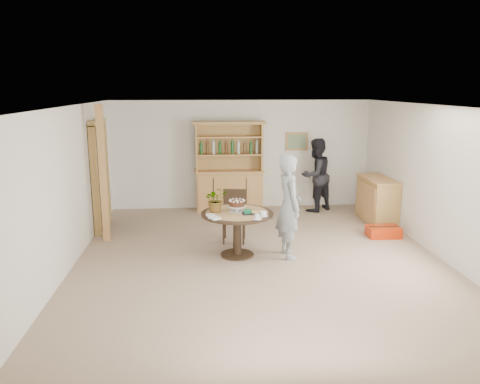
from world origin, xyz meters
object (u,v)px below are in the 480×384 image
hutch (229,181)px  teen_boy (289,206)px  red_suitcase (383,232)px  dining_table (237,221)px  dining_chair (234,212)px  adult_person (316,175)px  sideboard (377,200)px

hutch → teen_boy: (0.80, -3.13, 0.18)m
teen_boy → red_suitcase: size_ratio=2.87×
dining_table → dining_chair: bearing=89.3°
dining_table → dining_chair: 0.83m
hutch → adult_person: bearing=-7.0°
red_suitcase → adult_person: bearing=113.7°
hutch → dining_table: bearing=-91.0°
sideboard → dining_table: (-3.09, -1.79, 0.13)m
hutch → dining_chair: (-0.04, -2.20, -0.15)m
dining_table → adult_person: bearing=54.3°
hutch → dining_chair: hutch is taller
hutch → dining_table: 3.03m
dining_chair → teen_boy: bearing=-40.4°
red_suitcase → dining_table: bearing=-163.9°
dining_table → teen_boy: teen_boy is taller
dining_table → dining_chair: (0.01, 0.83, -0.07)m
sideboard → red_suitcase: sideboard is taller
sideboard → red_suitcase: size_ratio=2.08×
sideboard → adult_person: (-1.09, 1.00, 0.36)m
dining_table → red_suitcase: 3.00m
dining_table → red_suitcase: size_ratio=1.98×
hutch → teen_boy: size_ratio=1.17×
sideboard → red_suitcase: bearing=-103.4°
sideboard → red_suitcase: (-0.24, -1.01, -0.37)m
teen_boy → red_suitcase: (2.00, 0.88, -0.77)m
dining_table → teen_boy: bearing=-6.7°
dining_table → adult_person: 3.44m
sideboard → dining_chair: size_ratio=1.33×
sideboard → teen_boy: bearing=-139.9°
sideboard → dining_chair: 3.23m
dining_table → adult_person: (2.01, 2.79, 0.23)m
dining_chair → dining_table: bearing=-83.3°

